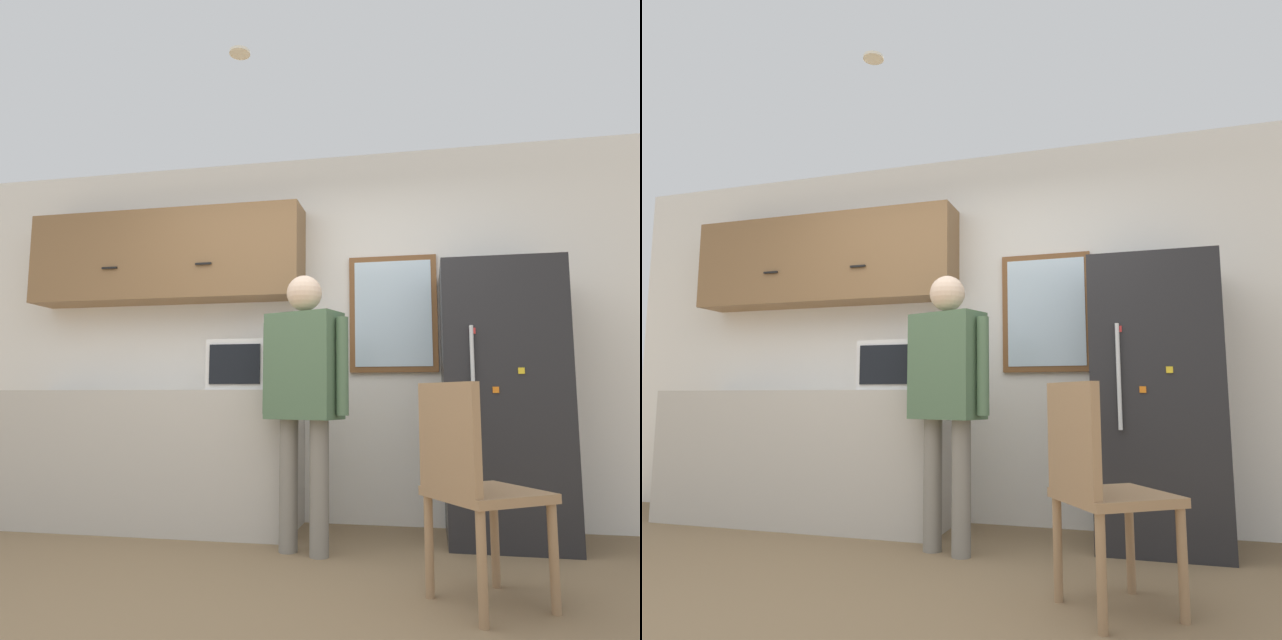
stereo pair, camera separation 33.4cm
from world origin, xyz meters
The scene contains 10 objects.
ground_plane centered at (0.00, 0.00, 0.00)m, with size 16.00×16.00×0.00m, color #7F6647.
back_wall centered at (0.00, 1.91, 1.35)m, with size 6.00×0.06×2.70m.
counter centered at (-1.14, 1.56, 0.46)m, with size 2.11×0.63×0.93m.
upper_cabinets centered at (-1.14, 1.72, 1.94)m, with size 2.11×0.32×0.68m.
microwave centered at (-0.38, 1.49, 1.09)m, with size 0.49×0.43×0.33m.
person centered at (0.08, 1.07, 0.97)m, with size 0.55×0.35×1.60m.
refrigerator centered at (1.26, 1.55, 0.86)m, with size 0.73×0.66×1.72m.
chair centered at (0.97, 0.39, 0.53)m, with size 0.59×0.59×0.94m.
window centered at (0.56, 1.86, 1.48)m, with size 0.63×0.05×0.84m.
ceiling_light centered at (-0.14, 0.44, 2.68)m, with size 0.11×0.11×0.01m.
Camera 1 is at (0.80, -2.22, 0.88)m, focal length 32.00 mm.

